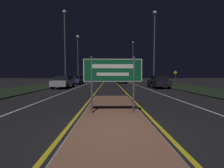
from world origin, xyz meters
TOP-DOWN VIEW (x-y plane):
  - ground_plane at (0.00, 0.00)m, footprint 160.00×160.00m
  - median_island at (0.00, 1.79)m, footprint 2.35×9.86m
  - verge_left at (-9.50, 20.00)m, footprint 5.00×100.00m
  - verge_right at (9.50, 20.00)m, footprint 5.00×100.00m
  - centre_line_yellow_left at (-1.36, 25.00)m, footprint 0.12×70.00m
  - centre_line_yellow_right at (1.36, 25.00)m, footprint 0.12×70.00m
  - lane_line_white_left at (-4.20, 25.00)m, footprint 0.12×70.00m
  - lane_line_white_right at (4.20, 25.00)m, footprint 0.12×70.00m
  - edge_line_white_left at (-7.20, 25.00)m, footprint 0.10×70.00m
  - edge_line_white_right at (7.20, 25.00)m, footprint 0.10×70.00m
  - highway_sign at (0.00, 1.78)m, footprint 2.22×0.07m
  - streetlight_left_near at (-6.38, 17.65)m, footprint 0.51×0.51m
  - streetlight_left_far at (-6.59, 27.36)m, footprint 0.62×0.62m
  - streetlight_right_near at (6.49, 18.22)m, footprint 0.55×0.55m
  - streetlight_right_far at (6.59, 38.85)m, footprint 0.55×0.55m
  - car_receding_0 at (5.91, 14.27)m, footprint 1.87×4.05m
  - car_receding_1 at (2.34, 25.91)m, footprint 2.03×4.66m
  - car_receding_2 at (2.43, 37.37)m, footprint 2.01×4.20m
  - car_approaching_0 at (-5.70, 14.49)m, footprint 1.91×4.47m
  - car_approaching_1 at (-5.85, 22.62)m, footprint 1.88×4.41m
  - warning_sign at (10.17, 19.25)m, footprint 0.60×0.06m

SIDE VIEW (x-z plane):
  - ground_plane at x=0.00m, z-range 0.00..0.00m
  - centre_line_yellow_left at x=-1.36m, z-range 0.00..0.01m
  - centre_line_yellow_right at x=1.36m, z-range 0.00..0.01m
  - lane_line_white_left at x=-4.20m, z-range 0.00..0.01m
  - lane_line_white_right at x=4.20m, z-range 0.00..0.01m
  - edge_line_white_left at x=-7.20m, z-range 0.00..0.01m
  - edge_line_white_right at x=7.20m, z-range 0.00..0.01m
  - verge_left at x=-9.50m, z-range 0.00..0.08m
  - verge_right at x=9.50m, z-range 0.00..0.08m
  - median_island at x=0.00m, z-range -0.01..0.09m
  - car_receding_2 at x=2.43m, z-range 0.03..1.50m
  - car_receding_1 at x=2.34m, z-range 0.04..1.51m
  - car_receding_0 at x=5.91m, z-range 0.02..1.53m
  - car_approaching_0 at x=-5.70m, z-range 0.03..1.52m
  - car_approaching_1 at x=-5.85m, z-range 0.04..1.53m
  - warning_sign at x=10.17m, z-range 0.31..2.52m
  - highway_sign at x=0.00m, z-range 0.56..2.72m
  - streetlight_left_near at x=-6.38m, z-range 1.32..11.97m
  - streetlight_left_far at x=-6.59m, z-range 1.89..11.66m
  - streetlight_right_near at x=6.49m, z-range 1.56..12.46m
  - streetlight_right_far at x=6.59m, z-range 1.56..12.66m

